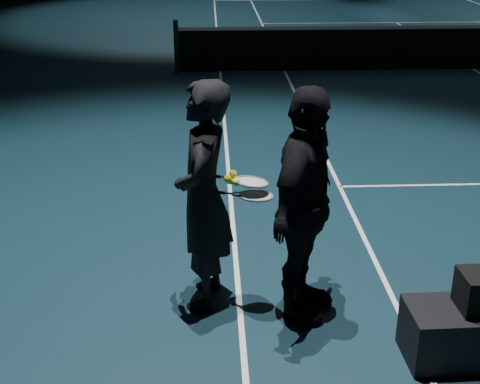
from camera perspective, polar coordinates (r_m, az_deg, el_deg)
The scene contains 10 objects.
floor at distance 15.52m, azimuth 19.33°, elevation 9.82°, with size 36.00×36.00×0.00m, color #0D252F.
court_lines at distance 15.52m, azimuth 19.33°, elevation 9.84°, with size 10.98×23.78×0.01m, color white, non-canonical shape.
net_post_left at distance 14.33m, azimuth -5.45°, elevation 12.24°, with size 0.10×0.10×1.10m, color black.
net_mesh at distance 15.43m, azimuth 19.55°, elevation 11.44°, with size 12.80×0.02×0.86m, color black.
net_tape at distance 15.36m, azimuth 19.78°, elevation 13.13°, with size 12.80×0.03×0.07m, color white.
player_a at distance 5.60m, azimuth -3.14°, elevation -0.42°, with size 0.73×0.48×2.00m, color black.
player_b at distance 5.43m, azimuth 5.50°, elevation -1.25°, with size 1.17×0.49×2.00m, color black.
racket_lower at distance 5.47m, azimuth 1.37°, elevation -0.33°, with size 0.68×0.22×0.03m, color black, non-canonical shape.
racket_upper at distance 5.48m, azimuth 0.96°, elevation 0.87°, with size 0.68×0.22×0.03m, color black, non-canonical shape.
tennis_balls at distance 5.47m, azimuth -0.60°, elevation 1.13°, with size 0.12×0.10×0.12m, color yellow, non-canonical shape.
Camera 1 is at (-5.72, -14.06, 3.23)m, focal length 50.00 mm.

